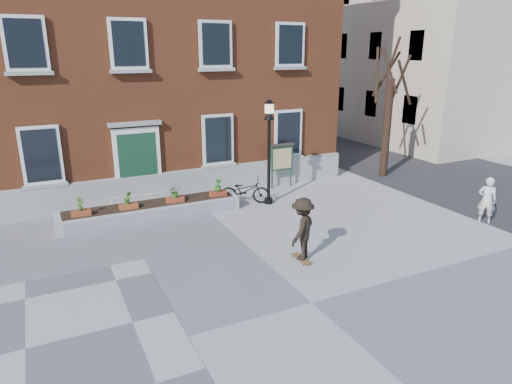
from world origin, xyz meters
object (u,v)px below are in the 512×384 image
bicycle (245,191)px  notice_board (282,158)px  skateboarder (302,229)px  parked_car (300,126)px  bystander (487,200)px  lamp_post (269,138)px

bicycle → notice_board: bearing=-35.5°
notice_board → skateboarder: (-2.93, -6.45, -0.32)m
parked_car → bystander: (-2.44, -16.07, 0.06)m
notice_board → lamp_post: bearing=-131.6°
bystander → skateboarder: skateboarder is taller
bicycle → notice_board: 2.72m
parked_car → lamp_post: (-8.10, -11.10, 1.80)m
bystander → lamp_post: lamp_post is taller
bicycle → skateboarder: size_ratio=1.03×
bicycle → parked_car: 13.90m
bystander → lamp_post: bearing=11.1°
lamp_post → notice_board: size_ratio=2.10×
bicycle → bystander: size_ratio=1.18×
parked_car → bystander: bystander is taller
parked_car → notice_board: (-6.62, -9.43, 0.52)m
parked_car → lamp_post: 13.86m
bystander → notice_board: (-4.18, 6.65, 0.47)m
notice_board → skateboarder: notice_board is taller
bicycle → bystander: 8.43m
notice_board → skateboarder: 7.09m
parked_car → notice_board: bearing=-135.3°
bicycle → lamp_post: (0.80, -0.43, 2.04)m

